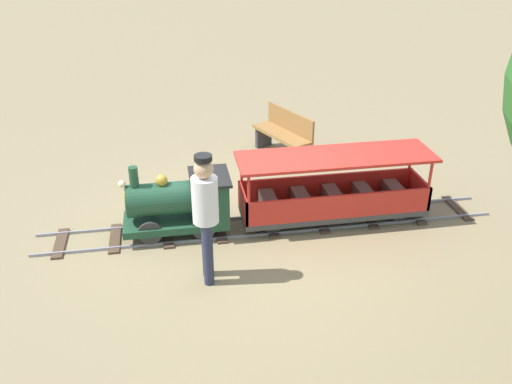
# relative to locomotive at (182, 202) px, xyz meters

# --- Properties ---
(ground_plane) EXTENTS (60.00, 60.00, 0.00)m
(ground_plane) POSITION_rel_locomotive_xyz_m (0.00, -0.94, -0.48)
(ground_plane) COLOR #8C7A56
(track) EXTENTS (0.74, 6.40, 0.04)m
(track) POSITION_rel_locomotive_xyz_m (0.00, -1.21, -0.47)
(track) COLOR gray
(track) RESTS_ON ground_plane
(locomotive) EXTENTS (0.70, 1.45, 1.01)m
(locomotive) POSITION_rel_locomotive_xyz_m (0.00, 0.00, 0.00)
(locomotive) COLOR #1E472D
(locomotive) RESTS_ON ground_plane
(passenger_car) EXTENTS (0.80, 2.70, 0.97)m
(passenger_car) POSITION_rel_locomotive_xyz_m (0.00, -2.11, -0.06)
(passenger_car) COLOR #3F3F3F
(passenger_car) RESTS_ON ground_plane
(conductor_person) EXTENTS (0.30, 0.30, 1.62)m
(conductor_person) POSITION_rel_locomotive_xyz_m (-1.10, -0.24, 0.47)
(conductor_person) COLOR #282D47
(conductor_person) RESTS_ON ground_plane
(park_bench) EXTENTS (1.35, 0.89, 0.82)m
(park_bench) POSITION_rel_locomotive_xyz_m (2.39, -1.93, -0.07)
(park_bench) COLOR olive
(park_bench) RESTS_ON ground_plane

